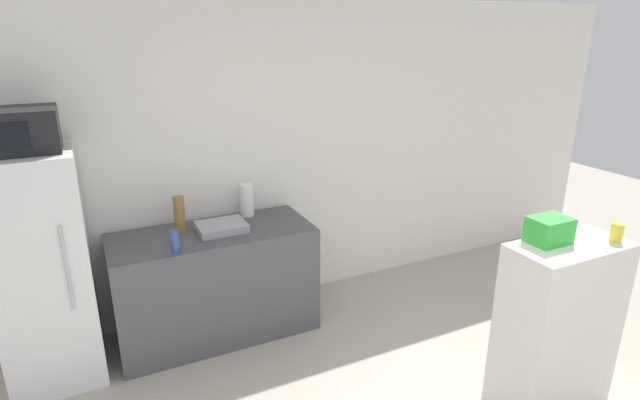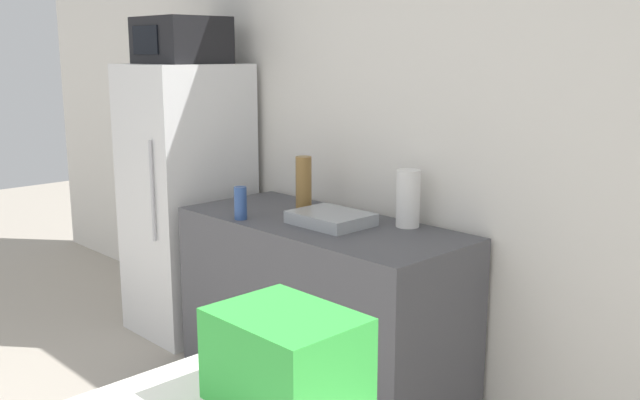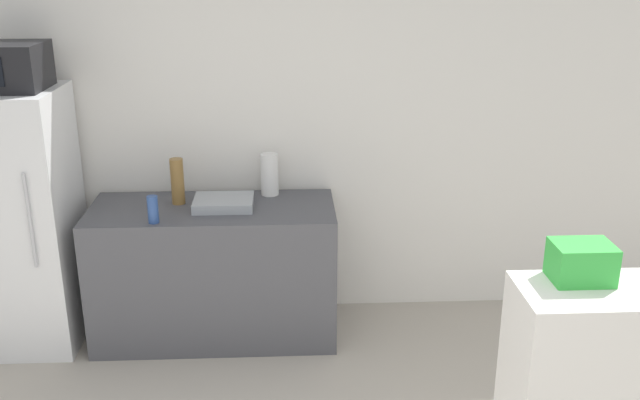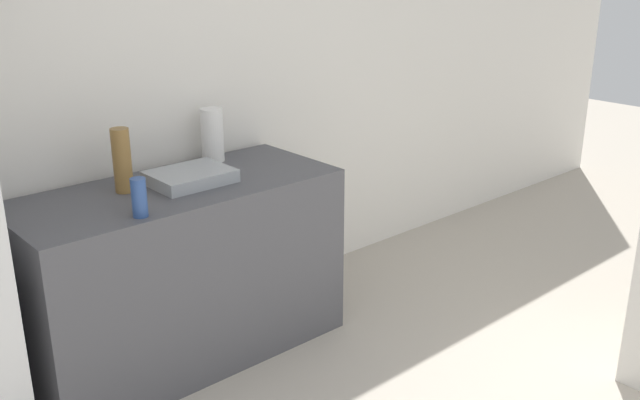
{
  "view_description": "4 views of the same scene",
  "coord_description": "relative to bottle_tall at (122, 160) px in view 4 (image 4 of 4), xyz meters",
  "views": [
    {
      "loc": [
        -1.19,
        -1.02,
        2.33
      ],
      "look_at": [
        0.2,
        1.86,
        1.24
      ],
      "focal_mm": 28.0,
      "sensor_mm": 36.0,
      "label": 1
    },
    {
      "loc": [
        2.04,
        0.15,
        1.7
      ],
      "look_at": [
        0.09,
        2.03,
        1.13
      ],
      "focal_mm": 40.0,
      "sensor_mm": 36.0,
      "label": 2
    },
    {
      "loc": [
        0.06,
        -1.68,
        2.37
      ],
      "look_at": [
        0.24,
        1.83,
        1.15
      ],
      "focal_mm": 40.0,
      "sensor_mm": 36.0,
      "label": 3
    },
    {
      "loc": [
        -1.97,
        -0.27,
        1.91
      ],
      "look_at": [
        -0.1,
        1.85,
        0.91
      ],
      "focal_mm": 40.0,
      "sensor_mm": 36.0,
      "label": 4
    }
  ],
  "objects": [
    {
      "name": "wall_back",
      "position": [
        0.62,
        0.3,
        0.28
      ],
      "size": [
        8.0,
        0.06,
        2.6
      ],
      "primitive_type": "cube",
      "color": "white",
      "rests_on": "ground_plane"
    },
    {
      "name": "counter",
      "position": [
        0.21,
        -0.08,
        -0.58
      ],
      "size": [
        1.52,
        0.65,
        0.88
      ],
      "primitive_type": "cube",
      "color": "#4C4C51",
      "rests_on": "ground_plane"
    },
    {
      "name": "sink_basin",
      "position": [
        0.29,
        -0.09,
        -0.12
      ],
      "size": [
        0.37,
        0.29,
        0.06
      ],
      "primitive_type": "cube",
      "color": "#9EA3A8",
      "rests_on": "counter"
    },
    {
      "name": "bottle_tall",
      "position": [
        0.0,
        0.0,
        0.0
      ],
      "size": [
        0.08,
        0.08,
        0.29
      ],
      "primitive_type": "cylinder",
      "color": "olive",
      "rests_on": "counter"
    },
    {
      "name": "bottle_short",
      "position": [
        -0.1,
        -0.33,
        -0.06
      ],
      "size": [
        0.06,
        0.06,
        0.16
      ],
      "primitive_type": "cylinder",
      "color": "#2D4C8C",
      "rests_on": "counter"
    },
    {
      "name": "paper_towel_roll",
      "position": [
        0.57,
        0.15,
        -0.01
      ],
      "size": [
        0.11,
        0.11,
        0.27
      ],
      "primitive_type": "cylinder",
      "color": "white",
      "rests_on": "counter"
    }
  ]
}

